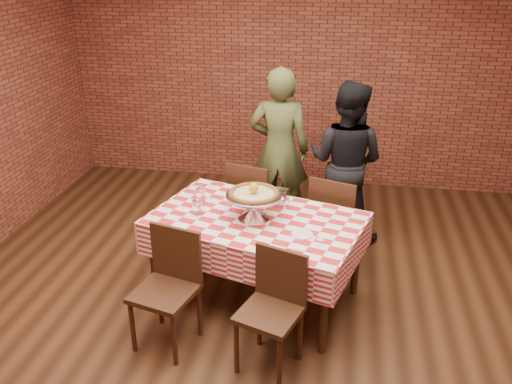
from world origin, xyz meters
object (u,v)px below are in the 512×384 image
table (256,259)px  water_glass_left (197,207)px  condiment_caddy (281,198)px  water_glass_right (201,195)px  chair_far_left (255,202)px  chair_far_right (337,219)px  diner_black (346,162)px  diner_olive (279,150)px  chair_near_right (269,316)px  pizza_stand (254,207)px  pizza (254,194)px  chair_near_left (164,293)px

table → water_glass_left: 0.66m
condiment_caddy → water_glass_right: bearing=-166.7°
condiment_caddy → chair_far_left: 0.84m
chair_far_right → water_glass_left: bearing=50.1°
table → water_glass_right: size_ratio=13.36×
water_glass_left → diner_black: size_ratio=0.08×
table → chair_far_left: size_ratio=1.81×
table → chair_far_right: 0.94m
water_glass_right → diner_olive: 1.26m
chair_near_right → chair_far_right: (0.42, 1.49, 0.02)m
table → chair_far_right: size_ratio=1.81×
table → diner_black: diner_black is taller
pizza_stand → diner_black: (0.70, 1.25, -0.05)m
condiment_caddy → diner_olive: size_ratio=0.09×
chair_near_right → table: bearing=124.8°
water_glass_left → diner_olive: size_ratio=0.07×
pizza → chair_far_right: size_ratio=0.44×
chair_far_left → pizza_stand: bearing=113.7°
pizza_stand → water_glass_right: pizza_stand is taller
pizza_stand → chair_near_right: pizza_stand is taller
pizza → diner_black: 1.44m
condiment_caddy → diner_black: bearing=73.7°
water_glass_right → chair_near_right: bearing=-54.0°
pizza_stand → water_glass_right: size_ratio=3.73×
chair_near_left → chair_far_left: chair_far_left is taller
condiment_caddy → diner_olive: diner_olive is taller
condiment_caddy → chair_near_right: bearing=-75.7°
chair_near_right → diner_black: 2.13m
pizza → water_glass_left: bearing=-178.6°
pizza_stand → chair_far_right: bearing=45.9°
pizza_stand → water_glass_left: pizza_stand is taller
pizza_stand → chair_near_left: (-0.54, -0.69, -0.41)m
water_glass_right → condiment_caddy: 0.69m
table → diner_black: size_ratio=1.01×
chair_near_right → chair_far_right: chair_far_right is taller
water_glass_left → condiment_caddy: 0.70m
water_glass_left → diner_olive: 1.46m
chair_near_left → water_glass_right: bearing=101.9°
water_glass_left → chair_near_left: size_ratio=0.14×
pizza_stand → diner_black: bearing=60.6°
pizza → table: bearing=23.8°
chair_near_left → condiment_caddy: bearing=66.7°
table → diner_olive: (0.01, 1.36, 0.48)m
table → condiment_caddy: bearing=54.7°
chair_far_left → condiment_caddy: bearing=131.1°
water_glass_left → chair_near_right: water_glass_left is taller
pizza → diner_olive: (0.02, 1.36, -0.12)m
water_glass_right → chair_near_right: (0.74, -1.02, -0.38)m
chair_far_left → diner_olive: (0.17, 0.45, 0.40)m
condiment_caddy → chair_near_left: 1.25m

